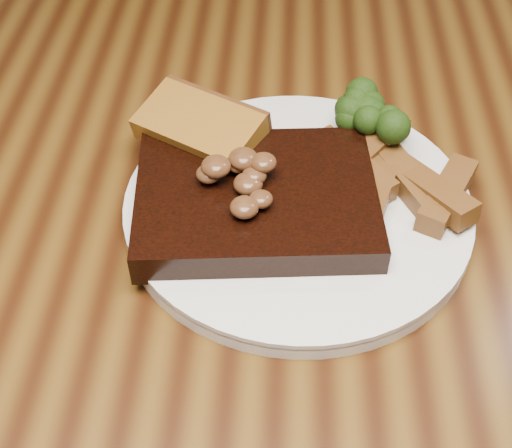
{
  "coord_description": "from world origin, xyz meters",
  "views": [
    {
      "loc": [
        0.02,
        -0.36,
        1.15
      ],
      "look_at": [
        -0.0,
        -0.0,
        0.78
      ],
      "focal_mm": 50.0,
      "sensor_mm": 36.0,
      "label": 1
    }
  ],
  "objects_px": {
    "chair_far": "(224,12)",
    "garlic_bread": "(201,145)",
    "dining_table": "(260,324)",
    "plate": "(297,209)",
    "steak": "(256,200)",
    "potato_wedges": "(394,186)"
  },
  "relations": [
    {
      "from": "plate",
      "to": "potato_wedges",
      "type": "distance_m",
      "value": 0.08
    },
    {
      "from": "garlic_bread",
      "to": "steak",
      "type": "bearing_deg",
      "value": -23.95
    },
    {
      "from": "steak",
      "to": "garlic_bread",
      "type": "distance_m",
      "value": 0.08
    },
    {
      "from": "chair_far",
      "to": "garlic_bread",
      "type": "height_order",
      "value": "chair_far"
    },
    {
      "from": "dining_table",
      "to": "chair_far",
      "type": "relative_size",
      "value": 1.64
    },
    {
      "from": "dining_table",
      "to": "plate",
      "type": "distance_m",
      "value": 0.11
    },
    {
      "from": "dining_table",
      "to": "potato_wedges",
      "type": "xyz_separation_m",
      "value": [
        0.1,
        0.05,
        0.12
      ]
    },
    {
      "from": "chair_far",
      "to": "potato_wedges",
      "type": "bearing_deg",
      "value": 112.8
    },
    {
      "from": "chair_far",
      "to": "steak",
      "type": "distance_m",
      "value": 0.73
    },
    {
      "from": "steak",
      "to": "plate",
      "type": "bearing_deg",
      "value": 14.58
    },
    {
      "from": "dining_table",
      "to": "chair_far",
      "type": "distance_m",
      "value": 0.73
    },
    {
      "from": "chair_far",
      "to": "garlic_bread",
      "type": "distance_m",
      "value": 0.66
    },
    {
      "from": "potato_wedges",
      "to": "plate",
      "type": "bearing_deg",
      "value": -171.84
    },
    {
      "from": "garlic_bread",
      "to": "potato_wedges",
      "type": "height_order",
      "value": "potato_wedges"
    },
    {
      "from": "plate",
      "to": "chair_far",
      "type": "bearing_deg",
      "value": 100.28
    },
    {
      "from": "garlic_bread",
      "to": "potato_wedges",
      "type": "bearing_deg",
      "value": 13.39
    },
    {
      "from": "dining_table",
      "to": "steak",
      "type": "xyz_separation_m",
      "value": [
        -0.0,
        0.03,
        0.12
      ]
    },
    {
      "from": "plate",
      "to": "steak",
      "type": "bearing_deg",
      "value": -160.39
    },
    {
      "from": "dining_table",
      "to": "chair_far",
      "type": "xyz_separation_m",
      "value": [
        -0.09,
        0.71,
        -0.12
      ]
    },
    {
      "from": "dining_table",
      "to": "steak",
      "type": "bearing_deg",
      "value": 98.58
    },
    {
      "from": "dining_table",
      "to": "potato_wedges",
      "type": "relative_size",
      "value": 14.8
    },
    {
      "from": "chair_far",
      "to": "plate",
      "type": "bearing_deg",
      "value": 106.55
    }
  ]
}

